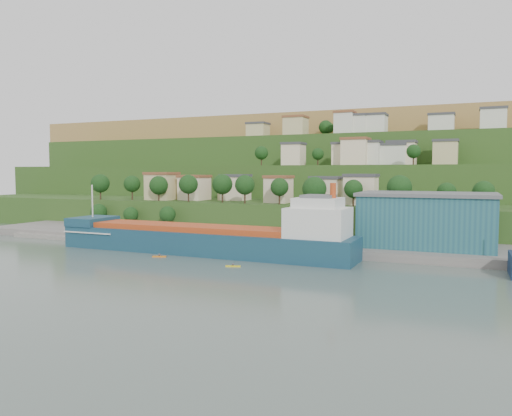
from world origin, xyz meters
The scene contains 10 objects.
ground centered at (0.00, 0.00, 0.00)m, with size 500.00×500.00×0.00m, color #4A5B53.
quay centered at (20.00, 28.00, 0.00)m, with size 220.00×26.00×4.00m, color slate.
pebble_beach centered at (-55.00, 22.00, 0.00)m, with size 40.00×18.00×2.40m, color slate.
hillside centered at (0.01, 168.71, 0.08)m, with size 360.00×210.87×96.00m.
cargo_ship_near centered at (-5.19, 9.60, 3.11)m, with size 75.86×12.61×19.48m.
warehouse centered at (42.42, 28.90, 8.43)m, with size 31.23×19.39×12.80m.
caravan centered at (-47.90, 23.58, 2.73)m, with size 6.54×2.73×3.05m, color silver.
dinghy centered at (-47.50, 16.46, 1.63)m, with size 4.34×1.63×0.87m, color silver.
kayak_orange centered at (-13.87, 0.72, 0.24)m, with size 3.24×1.66×0.81m.
kayak_yellow centered at (7.02, -3.05, 0.23)m, with size 3.15×1.51×0.78m.
Camera 1 is at (52.42, -95.12, 19.71)m, focal length 35.00 mm.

